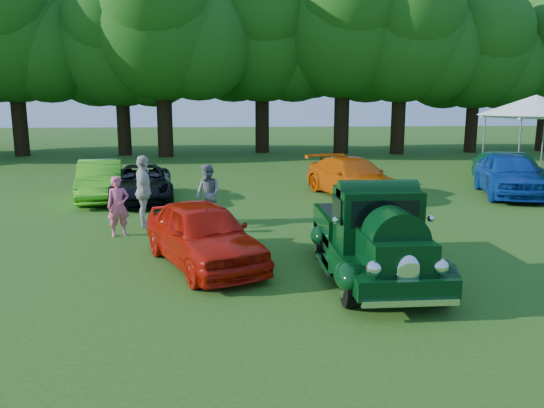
{
  "coord_description": "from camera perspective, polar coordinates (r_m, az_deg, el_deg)",
  "views": [
    {
      "loc": [
        -1.64,
        -10.35,
        3.43
      ],
      "look_at": [
        -0.69,
        1.51,
        1.1
      ],
      "focal_mm": 35.0,
      "sensor_mm": 36.0,
      "label": 1
    }
  ],
  "objects": [
    {
      "name": "spectator_pink",
      "position": [
        14.09,
        -16.21,
        -0.24
      ],
      "size": [
        0.66,
        0.56,
        1.55
      ],
      "primitive_type": "imported",
      "rotation": [
        0.0,
        0.0,
        0.39
      ],
      "color": "#DF5B7D",
      "rests_on": "ground"
    },
    {
      "name": "back_car_orange",
      "position": [
        19.39,
        8.66,
        2.84
      ],
      "size": [
        3.22,
        5.11,
        1.38
      ],
      "primitive_type": "imported",
      "rotation": [
        0.0,
        0.0,
        0.29
      ],
      "color": "#D65607",
      "rests_on": "ground"
    },
    {
      "name": "back_car_green",
      "position": [
        23.19,
        24.12,
        3.32
      ],
      "size": [
        1.78,
        4.26,
        1.37
      ],
      "primitive_type": "imported",
      "rotation": [
        0.0,
        0.0,
        -0.08
      ],
      "color": "black",
      "rests_on": "ground"
    },
    {
      "name": "spectator_white",
      "position": [
        14.92,
        -13.64,
        1.34
      ],
      "size": [
        0.64,
        1.21,
        1.97
      ],
      "primitive_type": "imported",
      "rotation": [
        0.0,
        0.0,
        1.71
      ],
      "color": "beige",
      "rests_on": "ground"
    },
    {
      "name": "hero_pickup",
      "position": [
        10.6,
        10.78,
        -3.62
      ],
      "size": [
        2.13,
        4.58,
        1.79
      ],
      "color": "black",
      "rests_on": "ground"
    },
    {
      "name": "tree_line",
      "position": [
        34.73,
        -5.05,
        17.64
      ],
      "size": [
        62.06,
        11.35,
        12.5
      ],
      "color": "black",
      "rests_on": "ground"
    },
    {
      "name": "canopy_tent",
      "position": [
        26.75,
        26.47,
        9.44
      ],
      "size": [
        5.03,
        5.03,
        3.67
      ],
      "rotation": [
        0.0,
        0.0,
        0.03
      ],
      "color": "white",
      "rests_on": "ground"
    },
    {
      "name": "back_car_black",
      "position": [
        18.86,
        -13.8,
        2.17
      ],
      "size": [
        2.62,
        4.64,
        1.22
      ],
      "primitive_type": "imported",
      "rotation": [
        0.0,
        0.0,
        0.14
      ],
      "color": "black",
      "rests_on": "ground"
    },
    {
      "name": "ground",
      "position": [
        11.02,
        4.22,
        -7.08
      ],
      "size": [
        120.0,
        120.0,
        0.0
      ],
      "primitive_type": "plane",
      "color": "#265313",
      "rests_on": "ground"
    },
    {
      "name": "red_convertible",
      "position": [
        11.24,
        -7.42,
        -3.19
      ],
      "size": [
        3.08,
        4.28,
        1.35
      ],
      "primitive_type": "imported",
      "rotation": [
        0.0,
        0.0,
        0.42
      ],
      "color": "#BC1408",
      "rests_on": "ground"
    },
    {
      "name": "back_car_blue",
      "position": [
        21.12,
        24.11,
        2.94
      ],
      "size": [
        3.09,
        4.98,
        1.58
      ],
      "primitive_type": "imported",
      "rotation": [
        0.0,
        0.0,
        -0.28
      ],
      "color": "navy",
      "rests_on": "ground"
    },
    {
      "name": "back_car_lime",
      "position": [
        19.46,
        -17.98,
        2.43
      ],
      "size": [
        2.17,
        4.34,
        1.37
      ],
      "primitive_type": "imported",
      "rotation": [
        0.0,
        0.0,
        0.18
      ],
      "color": "#4BC71A",
      "rests_on": "ground"
    },
    {
      "name": "spectator_grey",
      "position": [
        15.05,
        -6.91,
        1.08
      ],
      "size": [
        1.0,
        1.03,
        1.67
      ],
      "primitive_type": "imported",
      "rotation": [
        0.0,
        0.0,
        -0.92
      ],
      "color": "slate",
      "rests_on": "ground"
    }
  ]
}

